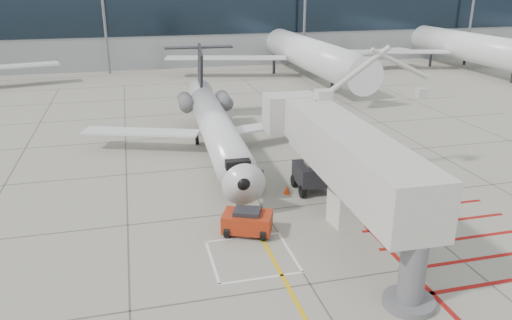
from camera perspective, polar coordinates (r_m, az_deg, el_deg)
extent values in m
plane|color=gray|center=(26.75, 3.21, -9.33)|extent=(260.00, 260.00, 0.00)
cone|color=#FF4E0D|center=(29.75, -1.11, -5.60)|extent=(0.35, 0.35, 0.48)
cone|color=red|center=(32.32, 3.56, -3.40)|extent=(0.40, 0.40, 0.56)
cube|color=gray|center=(93.98, -3.85, 16.25)|extent=(180.00, 28.00, 14.00)
cube|color=black|center=(80.18, -1.93, 16.35)|extent=(180.00, 0.10, 6.00)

